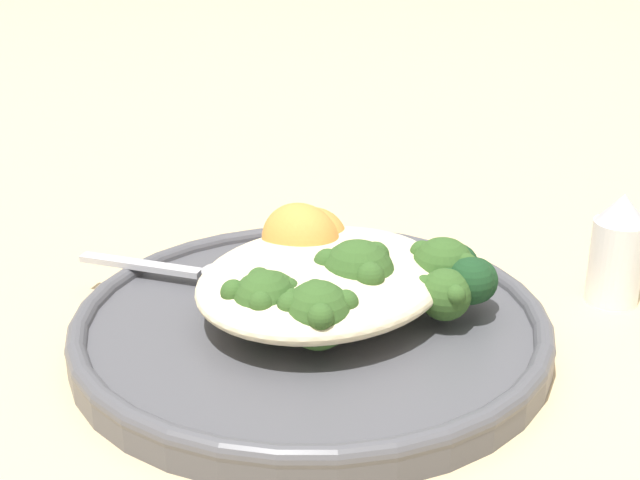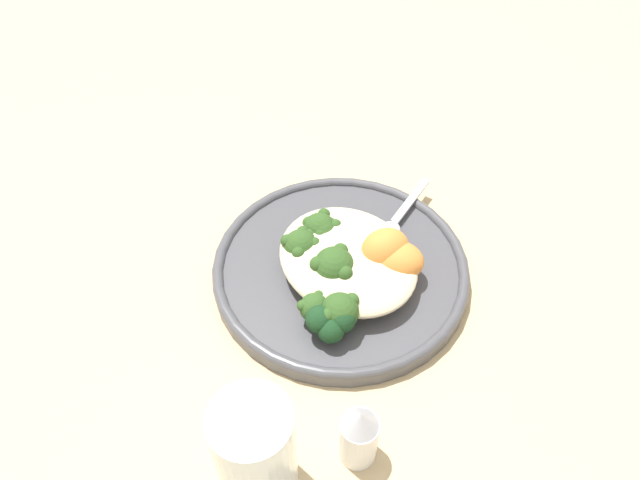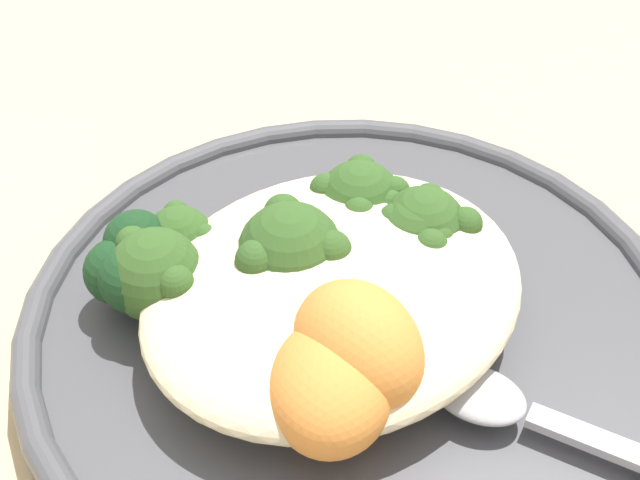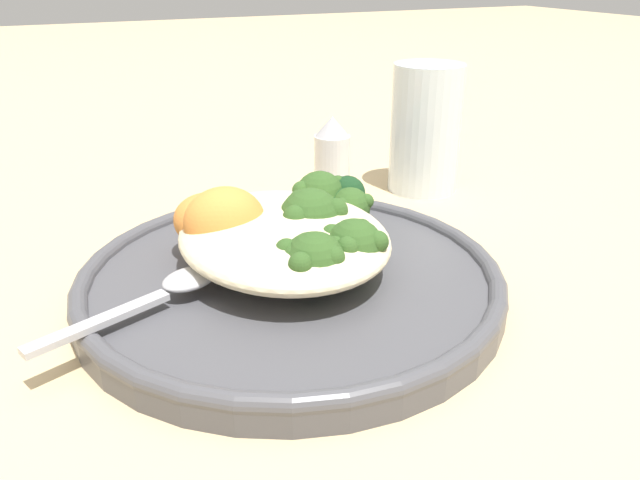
# 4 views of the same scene
# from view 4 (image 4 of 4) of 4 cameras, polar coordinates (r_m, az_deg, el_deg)

# --- Properties ---
(ground_plane) EXTENTS (4.00, 4.00, 0.00)m
(ground_plane) POSITION_cam_4_polar(r_m,az_deg,el_deg) (0.41, -2.65, -4.96)
(ground_plane) COLOR #D6B784
(plate) EXTENTS (0.28, 0.28, 0.02)m
(plate) POSITION_cam_4_polar(r_m,az_deg,el_deg) (0.41, -2.35, -3.18)
(plate) COLOR #4C4C51
(plate) RESTS_ON ground_plane
(quinoa_mound) EXTENTS (0.16, 0.13, 0.03)m
(quinoa_mound) POSITION_cam_4_polar(r_m,az_deg,el_deg) (0.41, -3.23, 0.36)
(quinoa_mound) COLOR beige
(quinoa_mound) RESTS_ON plate
(broccoli_stalk_0) EXTENTS (0.10, 0.04, 0.04)m
(broccoli_stalk_0) POSITION_cam_4_polar(r_m,az_deg,el_deg) (0.37, -1.67, -1.92)
(broccoli_stalk_0) COLOR #8EB25B
(broccoli_stalk_0) RESTS_ON plate
(broccoli_stalk_1) EXTENTS (0.10, 0.05, 0.04)m
(broccoli_stalk_1) POSITION_cam_4_polar(r_m,az_deg,el_deg) (0.38, -1.94, -1.48)
(broccoli_stalk_1) COLOR #8EB25B
(broccoli_stalk_1) RESTS_ON plate
(broccoli_stalk_2) EXTENTS (0.10, 0.08, 0.04)m
(broccoli_stalk_2) POSITION_cam_4_polar(r_m,az_deg,el_deg) (0.39, 1.38, -0.63)
(broccoli_stalk_2) COLOR #8EB25B
(broccoli_stalk_2) RESTS_ON plate
(broccoli_stalk_3) EXTENTS (0.06, 0.09, 0.04)m
(broccoli_stalk_3) POSITION_cam_4_polar(r_m,az_deg,el_deg) (0.42, -1.52, 1.72)
(broccoli_stalk_3) COLOR #8EB25B
(broccoli_stalk_3) RESTS_ON plate
(broccoli_stalk_4) EXTENTS (0.03, 0.12, 0.03)m
(broccoli_stalk_4) POSITION_cam_4_polar(r_m,az_deg,el_deg) (0.45, 0.85, 2.33)
(broccoli_stalk_4) COLOR #8EB25B
(broccoli_stalk_4) RESTS_ON plate
(broccoli_stalk_5) EXTENTS (0.05, 0.10, 0.04)m
(broccoli_stalk_5) POSITION_cam_4_polar(r_m,az_deg,el_deg) (0.46, -0.95, 3.43)
(broccoli_stalk_5) COLOR #8EB25B
(broccoli_stalk_5) RESTS_ON plate
(sweet_potato_chunk_0) EXTENTS (0.07, 0.07, 0.04)m
(sweet_potato_chunk_0) POSITION_cam_4_polar(r_m,az_deg,el_deg) (0.42, -9.78, 1.68)
(sweet_potato_chunk_0) COLOR orange
(sweet_potato_chunk_0) RESTS_ON plate
(sweet_potato_chunk_1) EXTENTS (0.05, 0.06, 0.05)m
(sweet_potato_chunk_1) POSITION_cam_4_polar(r_m,az_deg,el_deg) (0.41, -8.70, 1.58)
(sweet_potato_chunk_1) COLOR orange
(sweet_potato_chunk_1) RESTS_ON plate
(kale_tuft) EXTENTS (0.05, 0.05, 0.03)m
(kale_tuft) POSITION_cam_4_polar(r_m,az_deg,el_deg) (0.47, 1.17, 3.83)
(kale_tuft) COLOR #193D1E
(kale_tuft) RESTS_ON plate
(spoon) EXTENTS (0.06, 0.12, 0.01)m
(spoon) POSITION_cam_4_polar(r_m,az_deg,el_deg) (0.38, -13.74, -4.52)
(spoon) COLOR #B7B7BC
(spoon) RESTS_ON plate
(water_glass) EXTENTS (0.06, 0.06, 0.12)m
(water_glass) POSITION_cam_4_polar(r_m,az_deg,el_deg) (0.59, 9.62, 10.00)
(water_glass) COLOR silver
(water_glass) RESTS_ON ground_plane
(salt_shaker) EXTENTS (0.03, 0.03, 0.07)m
(salt_shaker) POSITION_cam_4_polar(r_m,az_deg,el_deg) (0.58, 1.11, 7.74)
(salt_shaker) COLOR white
(salt_shaker) RESTS_ON ground_plane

